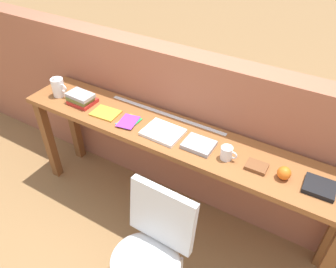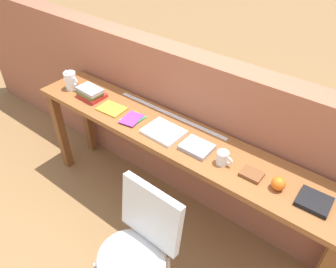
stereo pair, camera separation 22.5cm
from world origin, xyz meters
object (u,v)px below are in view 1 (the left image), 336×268
object	(u,v)px
pitcher_white	(58,87)
pamphlet_pile_colourful	(129,121)
mug	(227,153)
book_open_centre	(163,132)
chair_white_moulded	(151,246)
leather_journal_brown	(257,166)
book_stack_leftmost	(81,99)
sports_ball_small	(284,173)
book_repair_rightmost	(320,187)
magazine_cycling	(106,113)

from	to	relation	value
pitcher_white	pamphlet_pile_colourful	world-z (taller)	pitcher_white
mug	book_open_centre	bearing A→B (deg)	178.53
chair_white_moulded	pitcher_white	bearing A→B (deg)	154.68
chair_white_moulded	book_open_centre	distance (m)	0.76
leather_journal_brown	chair_white_moulded	bearing A→B (deg)	-123.69
book_stack_leftmost	sports_ball_small	size ratio (longest dim) A/B	2.63
chair_white_moulded	book_open_centre	xyz separation A→B (m)	(-0.28, 0.60, 0.36)
chair_white_moulded	sports_ball_small	xyz separation A→B (m)	(0.56, 0.60, 0.39)
pitcher_white	leather_journal_brown	world-z (taller)	pitcher_white
leather_journal_brown	book_repair_rightmost	world-z (taller)	book_repair_rightmost
leather_journal_brown	sports_ball_small	xyz separation A→B (m)	(0.16, -0.00, 0.03)
sports_ball_small	book_stack_leftmost	bearing A→B (deg)	179.81
book_open_centre	book_repair_rightmost	bearing A→B (deg)	3.15
chair_white_moulded	leather_journal_brown	bearing A→B (deg)	56.97
sports_ball_small	chair_white_moulded	bearing A→B (deg)	-132.77
magazine_cycling	sports_ball_small	world-z (taller)	sports_ball_small
magazine_cycling	sports_ball_small	size ratio (longest dim) A/B	2.49
magazine_cycling	sports_ball_small	xyz separation A→B (m)	(1.34, 0.02, 0.03)
pamphlet_pile_colourful	book_repair_rightmost	bearing A→B (deg)	1.49
pitcher_white	pamphlet_pile_colourful	distance (m)	0.71
pamphlet_pile_colourful	book_repair_rightmost	xyz separation A→B (m)	(1.33, 0.03, 0.01)
pamphlet_pile_colourful	sports_ball_small	world-z (taller)	sports_ball_small
chair_white_moulded	book_open_centre	size ratio (longest dim) A/B	3.32
pamphlet_pile_colourful	chair_white_moulded	bearing A→B (deg)	-46.03
pitcher_white	magazine_cycling	xyz separation A→B (m)	(0.49, -0.02, -0.07)
chair_white_moulded	sports_ball_small	distance (m)	0.91
pamphlet_pile_colourful	book_open_centre	world-z (taller)	book_open_centre
book_stack_leftmost	magazine_cycling	bearing A→B (deg)	-4.63
pamphlet_pile_colourful	book_repair_rightmost	world-z (taller)	book_repair_rightmost
book_stack_leftmost	book_repair_rightmost	size ratio (longest dim) A/B	1.23
pitcher_white	mug	world-z (taller)	pitcher_white
book_repair_rightmost	magazine_cycling	bearing A→B (deg)	179.63
book_stack_leftmost	book_repair_rightmost	xyz separation A→B (m)	(1.80, 0.02, -0.03)
magazine_cycling	sports_ball_small	distance (m)	1.34
book_stack_leftmost	sports_ball_small	xyz separation A→B (m)	(1.60, -0.01, -0.00)
leather_journal_brown	mug	bearing A→B (deg)	-176.44
leather_journal_brown	book_open_centre	bearing A→B (deg)	179.51
book_repair_rightmost	leather_journal_brown	bearing A→B (deg)	-178.87
book_stack_leftmost	book_repair_rightmost	world-z (taller)	book_stack_leftmost
book_open_centre	book_repair_rightmost	xyz separation A→B (m)	(1.04, 0.02, 0.00)
sports_ball_small	book_repair_rightmost	world-z (taller)	sports_ball_small
sports_ball_small	book_repair_rightmost	size ratio (longest dim) A/B	0.47
magazine_cycling	leather_journal_brown	bearing A→B (deg)	-2.93
book_open_centre	mug	size ratio (longest dim) A/B	2.44
pamphlet_pile_colourful	sports_ball_small	size ratio (longest dim) A/B	2.41
chair_white_moulded	book_stack_leftmost	bearing A→B (deg)	149.69
book_open_centre	mug	xyz separation A→B (m)	(0.48, -0.01, 0.03)
magazine_cycling	book_repair_rightmost	distance (m)	1.54
mug	leather_journal_brown	bearing A→B (deg)	4.22
book_repair_rightmost	sports_ball_small	bearing A→B (deg)	-175.92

